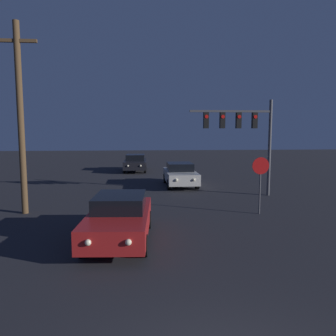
{
  "coord_description": "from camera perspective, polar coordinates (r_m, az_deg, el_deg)",
  "views": [
    {
      "loc": [
        -1.19,
        -3.88,
        3.75
      ],
      "look_at": [
        0.0,
        10.79,
        2.08
      ],
      "focal_mm": 35.0,
      "sensor_mm": 36.0,
      "label": 1
    }
  ],
  "objects": [
    {
      "name": "car_near",
      "position": [
        11.44,
        -8.43,
        -8.53
      ],
      "size": [
        2.27,
        4.86,
        1.56
      ],
      "rotation": [
        0.0,
        0.0,
        3.08
      ],
      "color": "#B21E1E",
      "rests_on": "ground_plane"
    },
    {
      "name": "car_mid",
      "position": [
        22.46,
        2.13,
        -1.08
      ],
      "size": [
        2.08,
        4.79,
        1.56
      ],
      "rotation": [
        0.0,
        0.0,
        3.15
      ],
      "color": "beige",
      "rests_on": "ground_plane"
    },
    {
      "name": "car_far",
      "position": [
        30.72,
        -5.71,
        0.93
      ],
      "size": [
        2.12,
        4.8,
        1.56
      ],
      "rotation": [
        0.0,
        0.0,
        3.12
      ],
      "color": "black",
      "rests_on": "ground_plane"
    },
    {
      "name": "traffic_signal_mast",
      "position": [
        19.26,
        13.06,
        6.69
      ],
      "size": [
        4.76,
        0.3,
        5.52
      ],
      "color": "#4C4C51",
      "rests_on": "ground_plane"
    },
    {
      "name": "stop_sign",
      "position": [
        15.25,
        15.79,
        -1.04
      ],
      "size": [
        0.77,
        0.07,
        2.58
      ],
      "color": "#4C4C51",
      "rests_on": "ground_plane"
    },
    {
      "name": "utility_pole",
      "position": [
        16.06,
        -24.3,
        8.23
      ],
      "size": [
        1.7,
        0.28,
        8.47
      ],
      "color": "brown",
      "rests_on": "ground_plane"
    }
  ]
}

